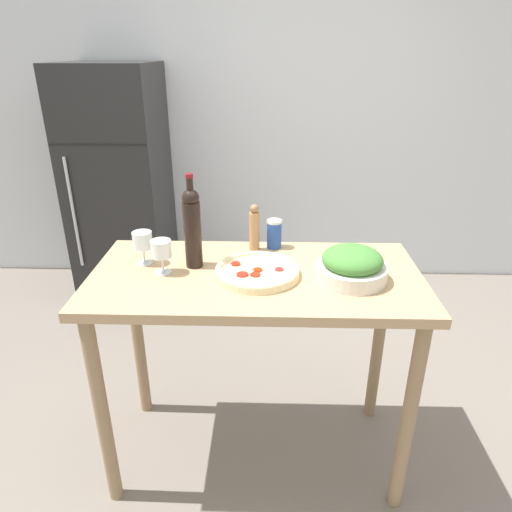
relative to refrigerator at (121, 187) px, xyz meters
name	(u,v)px	position (x,y,z in m)	size (l,w,h in m)	color
ground_plane	(256,449)	(1.04, -1.59, -0.84)	(14.00, 14.00, 0.00)	slate
wall_back	(263,116)	(1.04, 0.39, 0.46)	(6.40, 0.06, 2.60)	silver
refrigerator	(121,187)	(0.00, 0.00, 0.00)	(0.63, 0.70, 1.69)	black
prep_counter	(256,304)	(1.04, -1.59, -0.03)	(1.31, 0.65, 0.95)	tan
wine_bottle	(192,226)	(0.78, -1.53, 0.28)	(0.07, 0.07, 0.38)	black
wine_glass_near	(161,250)	(0.67, -1.60, 0.21)	(0.08, 0.08, 0.14)	silver
wine_glass_far	(143,241)	(0.57, -1.51, 0.21)	(0.08, 0.08, 0.14)	silver
pepper_mill	(254,228)	(1.02, -1.36, 0.21)	(0.04, 0.04, 0.21)	#AD7F51
salad_bowl	(352,265)	(1.40, -1.63, 0.17)	(0.27, 0.27, 0.13)	silver
homemade_pizza	(257,271)	(1.04, -1.61, 0.13)	(0.33, 0.33, 0.04)	beige
salt_canister	(274,234)	(1.11, -1.33, 0.17)	(0.07, 0.07, 0.13)	#284CA3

